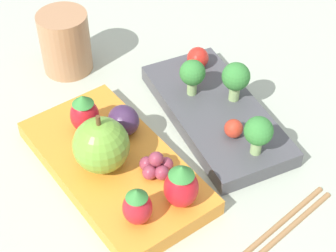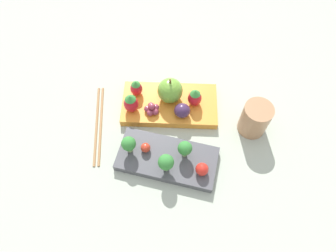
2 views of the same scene
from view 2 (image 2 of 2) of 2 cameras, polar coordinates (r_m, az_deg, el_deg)
The scene contains 16 objects.
ground_plane at distance 0.69m, azimuth -0.23°, elevation -1.51°, with size 4.00×4.00×0.00m, color #ADB7A3.
bento_box_savoury at distance 0.65m, azimuth -0.15°, elevation -6.26°, with size 0.23×0.13×0.02m.
bento_box_fruit at distance 0.72m, azimuth 0.14°, elevation 4.11°, with size 0.23×0.13×0.02m.
broccoli_floret_0 at distance 0.62m, azimuth 3.23°, elevation -4.32°, with size 0.03×0.03×0.05m.
broccoli_floret_1 at distance 0.63m, azimuth -7.50°, elevation -3.44°, with size 0.03×0.03×0.05m.
broccoli_floret_2 at distance 0.60m, azimuth -0.39°, elevation -6.98°, with size 0.03×0.03×0.05m.
cherry_tomato_0 at distance 0.62m, azimuth 6.49°, elevation -8.18°, with size 0.03×0.03×0.03m.
cherry_tomato_1 at distance 0.64m, azimuth -4.31°, elevation -4.13°, with size 0.02×0.02×0.02m.
apple at distance 0.69m, azimuth 0.18°, elevation 6.79°, with size 0.06×0.06×0.07m.
strawberry_0 at distance 0.68m, azimuth -7.06°, elevation 4.35°, with size 0.03×0.03×0.05m.
strawberry_1 at distance 0.71m, azimuth -6.07°, elevation 7.23°, with size 0.03×0.03×0.04m.
strawberry_2 at distance 0.69m, azimuth 5.12°, elevation 5.42°, with size 0.03×0.03×0.05m.
plum at distance 0.68m, azimuth 2.71°, elevation 2.96°, with size 0.04×0.03×0.03m.
grape_cluster at distance 0.69m, azimuth -3.09°, elevation 3.27°, with size 0.03×0.04×0.03m.
drinking_cup at distance 0.69m, azimuth 16.22°, elevation 1.33°, with size 0.06×0.06×0.08m.
chopsticks_pair at distance 0.72m, azimuth -13.09°, elevation 0.35°, with size 0.05×0.21×0.01m.
Camera 2 is at (-0.03, 0.32, 0.61)m, focal length 32.00 mm.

